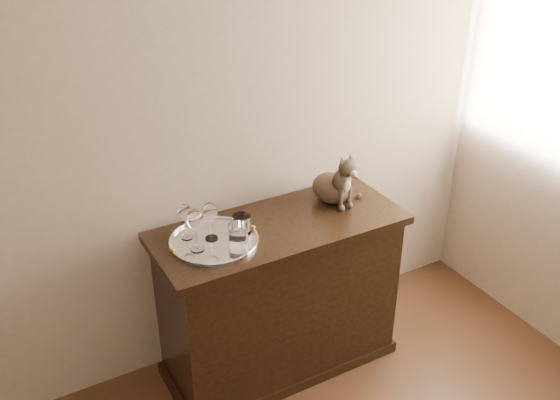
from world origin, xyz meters
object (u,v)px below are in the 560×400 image
(wine_glass_a, at_px, (186,221))
(wine_glass_d, at_px, (210,221))
(sideboard, at_px, (279,297))
(tray, at_px, (214,241))
(cat, at_px, (332,175))
(wine_glass_c, at_px, (196,230))
(tumbler_a, at_px, (238,235))
(tumbler_c, at_px, (242,225))

(wine_glass_a, distance_m, wine_glass_d, 0.11)
(sideboard, xyz_separation_m, tray, (-0.33, 0.01, 0.43))
(sideboard, bearing_deg, tray, 178.63)
(wine_glass_a, height_order, cat, cat)
(wine_glass_a, bearing_deg, sideboard, -12.30)
(sideboard, height_order, wine_glass_c, wine_glass_c)
(tumbler_a, bearing_deg, tumbler_c, 52.93)
(wine_glass_c, height_order, wine_glass_d, wine_glass_c)
(wine_glass_c, distance_m, wine_glass_d, 0.10)
(tumbler_a, bearing_deg, cat, 14.50)
(wine_glass_a, bearing_deg, wine_glass_c, -88.77)
(wine_glass_d, relative_size, cat, 0.65)
(wine_glass_a, height_order, tumbler_a, wine_glass_a)
(tray, xyz_separation_m, wine_glass_a, (-0.09, 0.08, 0.09))
(tumbler_c, xyz_separation_m, cat, (0.54, 0.08, 0.09))
(wine_glass_d, distance_m, tumbler_c, 0.15)
(tumbler_c, bearing_deg, wine_glass_d, 166.60)
(cat, bearing_deg, wine_glass_d, 177.66)
(tumbler_c, bearing_deg, sideboard, 0.87)
(wine_glass_a, xyz_separation_m, tumbler_c, (0.23, -0.09, -0.04))
(wine_glass_a, bearing_deg, cat, -0.97)
(sideboard, bearing_deg, tumbler_a, -163.48)
(tumbler_c, bearing_deg, tumbler_a, -127.07)
(cat, bearing_deg, sideboard, -173.52)
(wine_glass_d, bearing_deg, tumbler_a, -50.97)
(wine_glass_c, bearing_deg, tray, 16.88)
(wine_glass_a, bearing_deg, tumbler_a, -43.46)
(wine_glass_d, height_order, tumbler_c, wine_glass_d)
(sideboard, relative_size, wine_glass_a, 7.11)
(tray, relative_size, tumbler_a, 4.09)
(tray, distance_m, tumbler_c, 0.14)
(tray, relative_size, tumbler_c, 4.25)
(tray, relative_size, wine_glass_c, 2.04)
(sideboard, bearing_deg, cat, 13.02)
(sideboard, xyz_separation_m, tumbler_c, (-0.19, -0.00, 0.48))
(tumbler_a, bearing_deg, wine_glass_c, 162.69)
(wine_glass_d, bearing_deg, wine_glass_a, 145.57)
(tray, distance_m, tumbler_a, 0.13)
(tumbler_a, distance_m, tumbler_c, 0.09)
(sideboard, height_order, tray, tray)
(wine_glass_d, bearing_deg, wine_glass_c, -150.88)
(wine_glass_d, xyz_separation_m, cat, (0.67, 0.05, 0.04))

